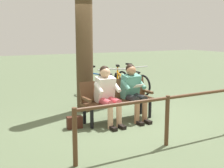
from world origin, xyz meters
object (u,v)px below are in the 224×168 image
object	(u,v)px
person_reading	(133,89)
tree_trunk	(84,37)
person_companion	(107,92)
bicycle_green	(132,82)
litter_bin	(106,90)
bicycle_silver	(96,86)
handbag	(75,122)
bench	(116,97)
bicycle_black	(118,85)

from	to	relation	value
person_reading	tree_trunk	size ratio (longest dim) A/B	0.34
person_companion	bicycle_green	distance (m)	3.09
litter_bin	bicycle_silver	xyz separation A→B (m)	(-0.17, -1.01, -0.07)
person_reading	handbag	world-z (taller)	person_reading
person_reading	litter_bin	xyz separation A→B (m)	(0.06, -1.25, -0.24)
person_reading	litter_bin	size ratio (longest dim) A/B	1.41
tree_trunk	bench	bearing A→B (deg)	107.25
bicycle_green	bicycle_black	xyz separation A→B (m)	(0.60, 0.22, 0.00)
tree_trunk	person_companion	bearing A→B (deg)	90.33
person_companion	bicycle_black	distance (m)	2.56
bench	handbag	size ratio (longest dim) A/B	5.43
person_companion	bicycle_green	size ratio (longest dim) A/B	0.72
person_companion	handbag	size ratio (longest dim) A/B	4.00
bicycle_green	bench	bearing A→B (deg)	-45.27
bench	litter_bin	size ratio (longest dim) A/B	1.91
tree_trunk	bicycle_black	distance (m)	2.19
bench	bicycle_green	bearing A→B (deg)	-131.79
handbag	bicycle_green	size ratio (longest dim) A/B	0.18
person_companion	bicycle_black	world-z (taller)	person_companion
person_companion	litter_bin	bearing A→B (deg)	-118.00
tree_trunk	bicycle_silver	size ratio (longest dim) A/B	2.15
person_reading	person_companion	distance (m)	0.64
handbag	bicycle_silver	world-z (taller)	bicycle_silver
person_reading	bicycle_black	world-z (taller)	person_reading
tree_trunk	litter_bin	distance (m)	1.46
bench	tree_trunk	world-z (taller)	tree_trunk
person_reading	tree_trunk	bearing A→B (deg)	-64.68
person_companion	tree_trunk	size ratio (longest dim) A/B	0.34
tree_trunk	handbag	bearing A→B (deg)	59.33
person_reading	handbag	distance (m)	1.44
bench	person_companion	distance (m)	0.39
bicycle_green	person_reading	bearing A→B (deg)	-37.81
person_companion	bicycle_silver	world-z (taller)	person_companion
bicycle_silver	bicycle_green	bearing A→B (deg)	78.05
person_reading	bicycle_black	xyz separation A→B (m)	(-0.76, -2.08, -0.31)
tree_trunk	person_reading	bearing A→B (deg)	119.01
bench	handbag	xyz separation A→B (m)	(1.01, 0.15, -0.39)
handbag	litter_bin	bearing A→B (deg)	-135.69
bench	person_companion	world-z (taller)	person_companion
person_companion	handbag	world-z (taller)	person_companion
person_companion	bicycle_black	bearing A→B (deg)	-127.10
person_companion	litter_bin	size ratio (longest dim) A/B	1.41
person_companion	handbag	xyz separation A→B (m)	(0.70, -0.04, -0.54)
handbag	bench	bearing A→B (deg)	-171.76
litter_bin	person_reading	bearing A→B (deg)	92.62
handbag	litter_bin	xyz separation A→B (m)	(-1.28, -1.25, 0.31)
bench	bicycle_green	world-z (taller)	bicycle_green
handbag	tree_trunk	size ratio (longest dim) A/B	0.09
handbag	bicycle_green	bearing A→B (deg)	-139.53
bicycle_black	bicycle_silver	distance (m)	0.67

